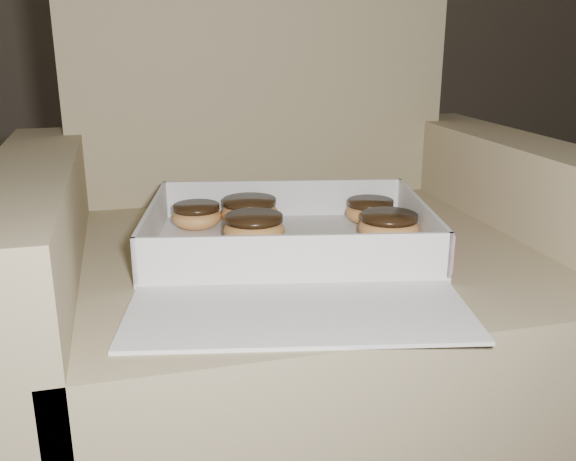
# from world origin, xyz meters

# --- Properties ---
(floor) EXTENTS (4.50, 4.50, 0.00)m
(floor) POSITION_xyz_m (0.00, 0.00, 0.00)
(floor) COLOR black
(floor) RESTS_ON ground
(armchair) EXTENTS (0.91, 0.77, 0.95)m
(armchair) POSITION_xyz_m (-0.42, 0.07, 0.30)
(armchair) COLOR #8F825B
(armchair) RESTS_ON floor
(bakery_box) EXTENTS (0.50, 0.56, 0.07)m
(bakery_box) POSITION_xyz_m (-0.46, -0.05, 0.44)
(bakery_box) COLOR silver
(bakery_box) RESTS_ON armchair
(donut_a) EXTENTS (0.09, 0.09, 0.05)m
(donut_a) POSITION_xyz_m (-0.31, -0.04, 0.46)
(donut_a) COLOR #CF9248
(donut_a) RESTS_ON bakery_box
(donut_b) EXTENTS (0.09, 0.09, 0.05)m
(donut_b) POSITION_xyz_m (-0.51, 0.00, 0.46)
(donut_b) COLOR #CF9248
(donut_b) RESTS_ON bakery_box
(donut_c) EXTENTS (0.08, 0.08, 0.04)m
(donut_c) POSITION_xyz_m (-0.58, 0.10, 0.46)
(donut_c) COLOR #CF9248
(donut_c) RESTS_ON bakery_box
(donut_d) EXTENTS (0.09, 0.09, 0.05)m
(donut_d) POSITION_xyz_m (-0.49, 0.10, 0.46)
(donut_d) COLOR #CF9248
(donut_d) RESTS_ON bakery_box
(donut_e) EXTENTS (0.08, 0.08, 0.04)m
(donut_e) POSITION_xyz_m (-0.30, 0.06, 0.46)
(donut_e) COLOR #CF9248
(donut_e) RESTS_ON bakery_box
(crumb_a) EXTENTS (0.01, 0.01, 0.00)m
(crumb_a) POSITION_xyz_m (-0.57, -0.01, 0.44)
(crumb_a) COLOR black
(crumb_a) RESTS_ON bakery_box
(crumb_b) EXTENTS (0.01, 0.01, 0.00)m
(crumb_b) POSITION_xyz_m (-0.65, -0.06, 0.44)
(crumb_b) COLOR black
(crumb_b) RESTS_ON bakery_box
(crumb_c) EXTENTS (0.01, 0.01, 0.00)m
(crumb_c) POSITION_xyz_m (-0.50, -0.12, 0.44)
(crumb_c) COLOR black
(crumb_c) RESTS_ON bakery_box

